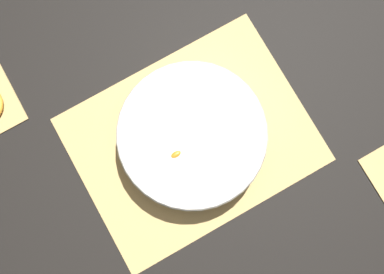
% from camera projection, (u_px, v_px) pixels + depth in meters
% --- Properties ---
extents(ground_plane, '(6.00, 6.00, 0.00)m').
position_uv_depth(ground_plane, '(192.00, 140.00, 0.88)').
color(ground_plane, black).
extents(bamboo_mat_center, '(0.45, 0.34, 0.01)m').
position_uv_depth(bamboo_mat_center, '(192.00, 139.00, 0.87)').
color(bamboo_mat_center, tan).
rests_on(bamboo_mat_center, ground_plane).
extents(fruit_salad_bowl, '(0.28, 0.28, 0.07)m').
position_uv_depth(fruit_salad_bowl, '(192.00, 137.00, 0.83)').
color(fruit_salad_bowl, silver).
rests_on(fruit_salad_bowl, bamboo_mat_center).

